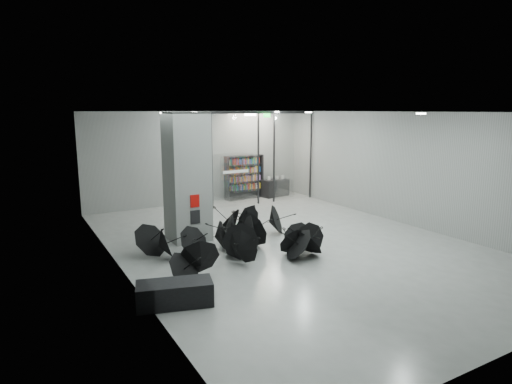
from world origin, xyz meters
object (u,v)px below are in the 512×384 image
bench (175,293)px  umbrella_cluster (241,241)px  bookshelf (244,177)px  column (187,177)px  shop_counter (275,188)px

bench → umbrella_cluster: (2.91, 2.48, 0.05)m
bookshelf → column: bearing=-139.6°
column → umbrella_cluster: size_ratio=0.71×
umbrella_cluster → bench: bearing=-139.5°
column → bookshelf: size_ratio=1.98×
bookshelf → umbrella_cluster: size_ratio=0.36×
bench → bookshelf: bookshelf is taller
bench → umbrella_cluster: umbrella_cluster is taller
column → bench: (-2.00, -4.40, -1.75)m
column → bench: bearing=-114.5°
bench → shop_counter: 12.08m
column → shop_counter: 7.79m
bookshelf → shop_counter: 1.68m
bookshelf → umbrella_cluster: bearing=-124.5°
bench → umbrella_cluster: size_ratio=0.28×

